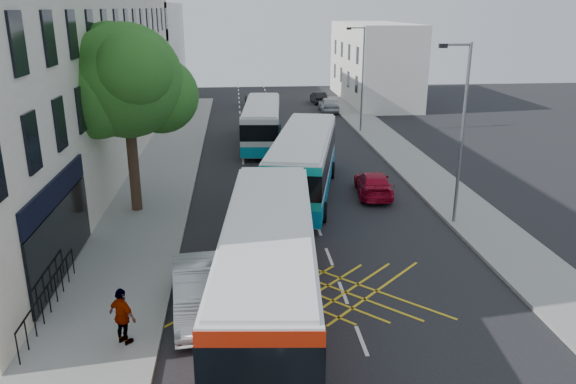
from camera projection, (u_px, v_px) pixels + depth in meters
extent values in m
cube|color=gray|center=(138.00, 210.00, 27.42)|extent=(5.00, 70.00, 0.15)
cube|color=gray|center=(454.00, 201.00, 28.84)|extent=(3.00, 70.00, 0.15)
cube|color=beige|center=(61.00, 60.00, 33.91)|extent=(8.00, 45.00, 13.00)
cube|color=black|center=(55.00, 191.00, 19.64)|extent=(0.12, 7.00, 0.90)
cube|color=black|center=(62.00, 239.00, 20.20)|extent=(0.12, 7.00, 2.60)
cube|color=silver|center=(141.00, 49.00, 63.22)|extent=(8.00, 20.00, 10.00)
cube|color=silver|center=(373.00, 62.00, 59.12)|extent=(6.00, 18.00, 8.00)
cylinder|color=#382619|center=(134.00, 166.00, 26.71)|extent=(0.50, 0.50, 4.40)
sphere|color=#1F5A19|center=(126.00, 81.00, 25.46)|extent=(5.20, 5.20, 5.20)
sphere|color=#1F5A19|center=(161.00, 95.00, 26.59)|extent=(3.60, 3.60, 3.60)
sphere|color=#1F5A19|center=(97.00, 96.00, 24.97)|extent=(3.80, 3.80, 3.80)
sphere|color=#1F5A19|center=(134.00, 70.00, 24.09)|extent=(3.40, 3.40, 3.40)
sphere|color=#1F5A19|center=(111.00, 56.00, 26.11)|extent=(3.20, 3.20, 3.20)
cylinder|color=slate|center=(462.00, 136.00, 24.62)|extent=(0.14, 0.14, 8.00)
cylinder|color=slate|center=(457.00, 45.00, 23.34)|extent=(1.20, 0.10, 0.10)
cube|color=black|center=(443.00, 46.00, 23.30)|extent=(0.35, 0.15, 0.18)
cylinder|color=slate|center=(363.00, 80.00, 43.53)|extent=(0.14, 0.14, 8.00)
cylinder|color=slate|center=(357.00, 28.00, 42.25)|extent=(1.20, 0.10, 0.10)
cube|color=black|center=(349.00, 29.00, 42.21)|extent=(0.35, 0.15, 0.18)
cube|color=silver|center=(269.00, 265.00, 17.62)|extent=(3.78, 12.13, 2.88)
cube|color=silver|center=(268.00, 221.00, 17.15)|extent=(3.54, 11.88, 0.13)
cube|color=black|center=(269.00, 253.00, 17.49)|extent=(3.84, 12.20, 1.19)
cube|color=#FF4515|center=(269.00, 294.00, 17.93)|extent=(3.83, 12.19, 0.81)
cylinder|color=black|center=(236.00, 260.00, 21.12)|extent=(0.39, 1.00, 0.98)
cylinder|color=black|center=(308.00, 260.00, 21.13)|extent=(0.39, 1.00, 0.98)
cylinder|color=black|center=(211.00, 382.00, 14.22)|extent=(0.39, 1.00, 0.98)
cylinder|color=black|center=(318.00, 382.00, 14.22)|extent=(0.39, 1.00, 0.98)
cube|color=silver|center=(304.00, 162.00, 29.51)|extent=(5.16, 12.02, 2.82)
cube|color=silver|center=(304.00, 135.00, 29.05)|extent=(4.90, 11.74, 0.13)
cube|color=black|center=(304.00, 155.00, 29.39)|extent=(5.23, 12.09, 1.17)
cube|color=#0D76A3|center=(304.00, 180.00, 29.82)|extent=(5.22, 12.08, 0.80)
cube|color=#0DA99A|center=(290.00, 197.00, 24.01)|extent=(2.66, 0.69, 2.66)
cube|color=#FF0C0C|center=(265.00, 212.00, 24.37)|extent=(0.26, 0.11, 0.25)
cube|color=#FF0C0C|center=(315.00, 214.00, 24.11)|extent=(0.26, 0.11, 0.25)
cylinder|color=black|center=(287.00, 168.00, 33.09)|extent=(0.50, 1.00, 0.96)
cylinder|color=black|center=(332.00, 170.00, 32.77)|extent=(0.50, 1.00, 0.96)
cylinder|color=black|center=(267.00, 210.00, 26.37)|extent=(0.50, 1.00, 0.96)
cylinder|color=black|center=(324.00, 212.00, 26.05)|extent=(0.50, 1.00, 0.96)
cube|color=silver|center=(262.00, 122.00, 40.46)|extent=(3.28, 10.78, 2.56)
cube|color=silver|center=(262.00, 104.00, 40.04)|extent=(3.07, 10.55, 0.12)
cube|color=black|center=(262.00, 118.00, 40.34)|extent=(3.34, 10.85, 1.06)
cube|color=#0E91AE|center=(262.00, 135.00, 40.74)|extent=(3.33, 10.84, 0.72)
cube|color=silver|center=(259.00, 138.00, 35.43)|extent=(2.45, 0.30, 2.41)
cube|color=#FF0C0C|center=(244.00, 149.00, 35.63)|extent=(0.25, 0.08, 0.25)
cube|color=#FF0C0C|center=(274.00, 149.00, 35.65)|extent=(0.25, 0.08, 0.25)
cylinder|color=black|center=(248.00, 130.00, 43.56)|extent=(0.34, 0.89, 0.87)
cylinder|color=black|center=(279.00, 130.00, 43.59)|extent=(0.34, 0.89, 0.87)
cylinder|color=black|center=(242.00, 150.00, 37.42)|extent=(0.34, 0.89, 0.87)
cylinder|color=black|center=(279.00, 150.00, 37.45)|extent=(0.34, 0.89, 0.87)
imported|color=#B7BBBF|center=(200.00, 291.00, 18.15)|extent=(2.16, 4.94, 1.58)
imported|color=#A40720|center=(373.00, 184.00, 29.75)|extent=(2.25, 4.51, 1.26)
imported|color=#3E4246|center=(257.00, 100.00, 56.42)|extent=(2.49, 4.81, 1.30)
imported|color=#AAABB1|center=(329.00, 104.00, 53.47)|extent=(1.88, 4.33, 1.45)
imported|color=black|center=(319.00, 97.00, 58.36)|extent=(1.41, 3.65, 1.19)
imported|color=gray|center=(123.00, 316.00, 16.20)|extent=(1.08, 0.97, 1.76)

